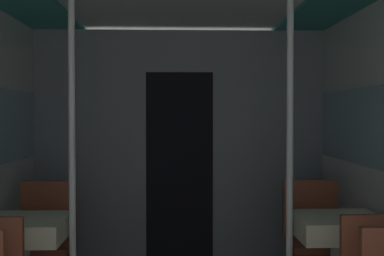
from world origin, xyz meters
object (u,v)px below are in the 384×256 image
(dining_table_left_1, at_px, (22,238))
(support_pole_right_1, at_px, (290,162))
(support_pole_left_1, at_px, (72,162))
(dining_table_right_1, at_px, (339,235))

(dining_table_left_1, relative_size, support_pole_right_1, 0.34)
(dining_table_left_1, distance_m, support_pole_left_1, 0.59)
(dining_table_left_1, height_order, support_pole_right_1, support_pole_right_1)
(dining_table_left_1, relative_size, support_pole_left_1, 0.34)
(support_pole_left_1, relative_size, dining_table_right_1, 2.97)
(dining_table_left_1, bearing_deg, support_pole_right_1, -0.00)
(dining_table_left_1, bearing_deg, support_pole_left_1, -0.00)
(support_pole_left_1, bearing_deg, support_pole_right_1, 0.00)
(support_pole_left_1, height_order, support_pole_right_1, same)
(support_pole_left_1, xyz_separation_m, support_pole_right_1, (1.43, 0.00, 0.00))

